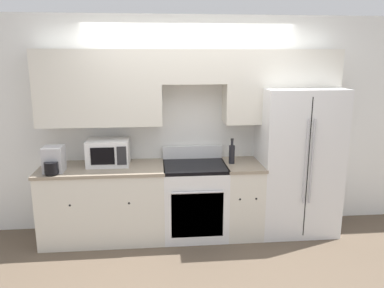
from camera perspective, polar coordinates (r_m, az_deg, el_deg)
name	(u,v)px	position (r m, az deg, el deg)	size (l,w,h in m)	color
ground_plane	(195,246)	(4.45, 0.39, -15.25)	(12.00, 12.00, 0.00)	brown
wall_back	(190,109)	(4.53, -0.35, 5.39)	(8.00, 0.39, 2.60)	white
lower_cabinets_left	(104,203)	(4.57, -13.27, -8.73)	(1.43, 0.64, 0.88)	silver
lower_cabinets_right	(242,198)	(4.64, 7.59, -8.15)	(0.44, 0.64, 0.88)	silver
oven_range	(195,199)	(4.55, 0.41, -8.42)	(0.74, 0.65, 1.04)	white
refrigerator	(295,160)	(4.76, 15.46, -2.35)	(0.93, 0.81, 1.77)	white
microwave	(108,152)	(4.48, -12.62, -1.21)	(0.48, 0.37, 0.30)	white
bottle	(232,154)	(4.45, 6.09, -1.46)	(0.07, 0.07, 0.30)	black
coffee_maker	(53,161)	(4.36, -20.36, -2.39)	(0.21, 0.30, 0.28)	#B7B7BC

